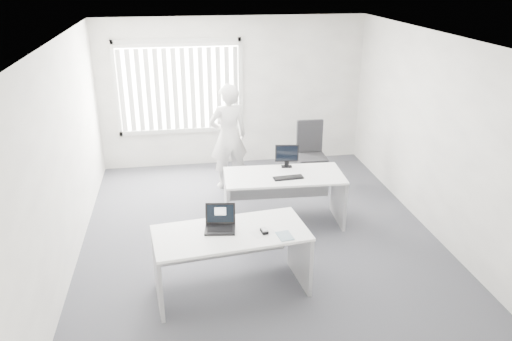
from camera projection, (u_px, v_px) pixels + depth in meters
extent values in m
plane|color=#4D4E54|center=(259.00, 235.00, 7.23)|extent=(6.00, 6.00, 0.00)
cube|color=white|center=(233.00, 93.00, 9.43)|extent=(5.00, 0.02, 2.80)
cube|color=white|center=(323.00, 268.00, 3.96)|extent=(5.00, 0.02, 2.80)
cube|color=white|center=(66.00, 155.00, 6.32)|extent=(0.02, 6.00, 2.80)
cube|color=white|center=(433.00, 135.00, 7.07)|extent=(0.02, 6.00, 2.80)
cube|color=white|center=(260.00, 37.00, 6.16)|extent=(5.00, 6.00, 0.02)
cube|color=beige|center=(179.00, 87.00, 9.19)|extent=(2.32, 0.06, 1.76)
cube|color=white|center=(231.00, 233.00, 5.71)|extent=(1.84, 1.02, 0.03)
cube|color=#A4A4A6|center=(158.00, 274.00, 5.64)|extent=(0.13, 0.76, 0.77)
cube|color=#A4A4A6|center=(300.00, 252.00, 6.08)|extent=(0.13, 0.76, 0.77)
cube|color=white|center=(284.00, 176.00, 7.30)|extent=(1.77, 0.90, 0.03)
cube|color=#A4A4A6|center=(227.00, 203.00, 7.36)|extent=(0.08, 0.75, 0.76)
cube|color=#A4A4A6|center=(339.00, 197.00, 7.53)|extent=(0.08, 0.75, 0.76)
cylinder|color=black|center=(311.00, 181.00, 8.94)|extent=(0.66, 0.66, 0.08)
cylinder|color=black|center=(311.00, 171.00, 8.86)|extent=(0.07, 0.07, 0.49)
cube|color=black|center=(312.00, 158.00, 8.77)|extent=(0.50, 0.50, 0.07)
cube|color=black|center=(310.00, 136.00, 8.84)|extent=(0.47, 0.08, 0.58)
imported|color=silver|center=(228.00, 137.00, 8.51)|extent=(0.75, 0.57, 1.84)
cube|color=silver|center=(263.00, 232.00, 5.69)|extent=(0.32, 0.28, 0.00)
cube|color=white|center=(285.00, 236.00, 5.60)|extent=(0.18, 0.24, 0.01)
cube|color=black|center=(288.00, 178.00, 7.16)|extent=(0.44, 0.17, 0.02)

